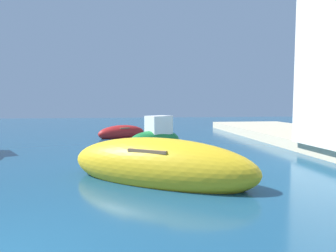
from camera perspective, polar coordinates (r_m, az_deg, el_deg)
name	(u,v)px	position (r m, az deg, el deg)	size (l,w,h in m)	color
moored_boat_0	(158,166)	(8.53, -1.86, -7.61)	(5.75, 4.59, 1.60)	gold
moored_boat_3	(156,138)	(15.11, -2.37, -2.25)	(3.21, 2.58, 1.80)	#197233
moored_boat_7	(122,133)	(19.26, -8.83, -1.33)	(3.34, 2.51, 1.02)	#B21E1E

